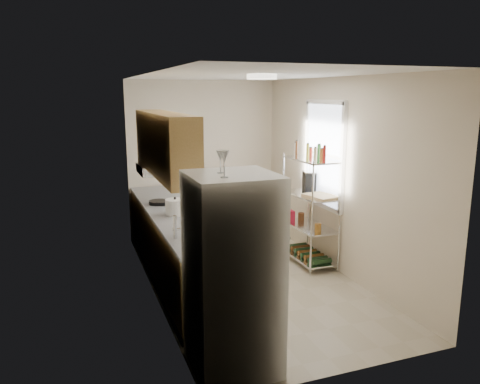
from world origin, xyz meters
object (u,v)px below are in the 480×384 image
(cutting_board, at_px, (321,196))
(frying_pan_large, at_px, (159,202))
(refrigerator, at_px, (232,274))
(rice_cooker, at_px, (175,207))
(espresso_machine, at_px, (309,181))

(cutting_board, bearing_deg, frying_pan_large, 157.92)
(refrigerator, xyz_separation_m, cutting_board, (1.92, 1.85, 0.15))
(cutting_board, bearing_deg, refrigerator, -136.15)
(refrigerator, bearing_deg, rice_cooker, 91.23)
(refrigerator, distance_m, rice_cooker, 2.04)
(rice_cooker, bearing_deg, frying_pan_large, 97.67)
(rice_cooker, xyz_separation_m, cutting_board, (1.97, -0.19, 0.03))
(frying_pan_large, xyz_separation_m, cutting_board, (2.05, -0.83, 0.10))
(frying_pan_large, bearing_deg, cutting_board, -1.06)
(refrigerator, xyz_separation_m, frying_pan_large, (-0.13, 2.68, 0.05))
(cutting_board, height_order, espresso_machine, espresso_machine)
(rice_cooker, relative_size, espresso_machine, 0.88)
(rice_cooker, distance_m, cutting_board, 1.97)
(rice_cooker, bearing_deg, espresso_machine, 7.85)
(refrigerator, relative_size, frying_pan_large, 6.40)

